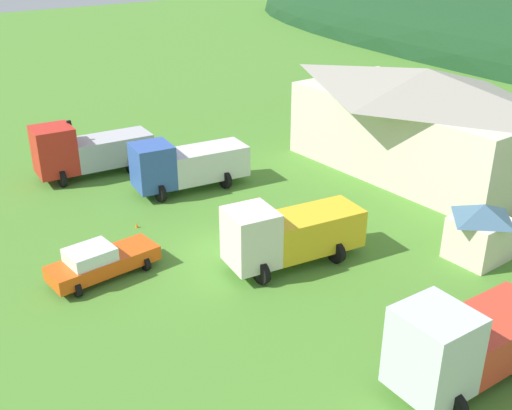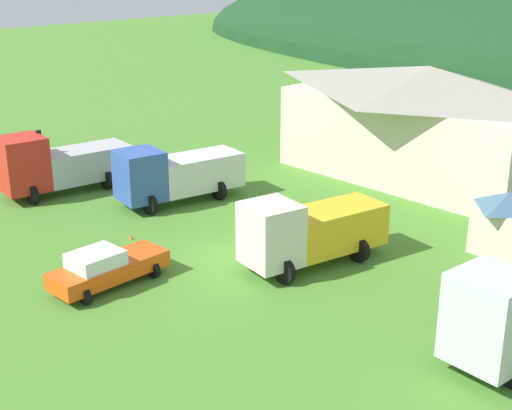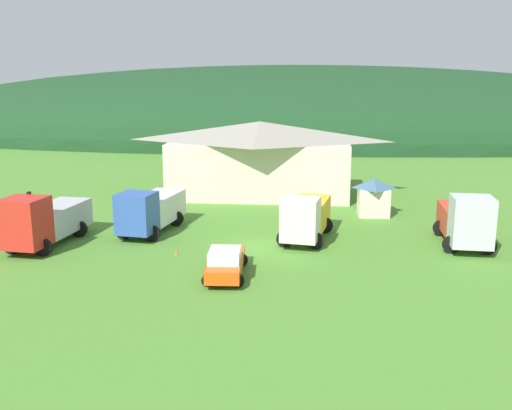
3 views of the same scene
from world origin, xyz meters
name	(u,v)px [view 2 (image 2 of 3)]	position (x,y,z in m)	size (l,w,h in m)	color
ground_plane	(232,256)	(0.00, 0.00, 0.00)	(200.00, 200.00, 0.00)	#4C842D
depot_building	(425,120)	(-1.39, 16.85, 3.49)	(17.27, 9.42, 6.77)	beige
play_shed_cream	(507,222)	(8.25, 9.59, 1.51)	(2.56, 2.76, 2.93)	beige
crane_truck_red	(57,164)	(-13.73, -1.18, 1.74)	(3.67, 7.66, 3.57)	red
box_truck_blue	(174,173)	(-7.85, 2.71, 1.65)	(3.75, 7.36, 3.23)	#3356AD
heavy_rig_striped	(308,230)	(3.00, 1.84, 1.65)	(3.74, 7.11, 3.25)	silver
service_pickup_orange	(106,267)	(-1.27, -5.83, 0.83)	(2.44, 5.21, 1.66)	#EB5213
traffic_light_west	(41,155)	(-14.20, -1.86, 2.31)	(0.20, 0.32, 3.71)	#4C4C51
traffic_cone_near_pickup	(266,270)	(2.13, 0.14, 0.00)	(0.36, 0.36, 0.64)	orange
traffic_cone_mid_row	(131,239)	(-4.88, -2.19, 0.00)	(0.36, 0.36, 0.59)	orange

